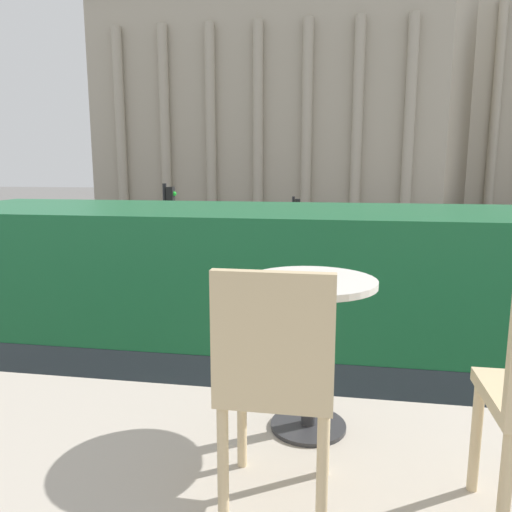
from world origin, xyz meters
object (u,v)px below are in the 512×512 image
at_px(pedestrian_yellow, 325,246).
at_px(pedestrian_grey, 425,230).
at_px(cafe_dining_table, 310,320).
at_px(plaza_building_left, 270,111).
at_px(double_decker_bus, 355,353).
at_px(pedestrian_olive, 396,229).
at_px(traffic_light_near, 168,233).
at_px(traffic_light_mid, 295,224).
at_px(cafe_chair_0, 276,375).

distance_m(pedestrian_yellow, pedestrian_grey, 8.93).
relative_size(cafe_dining_table, plaza_building_left, 0.02).
distance_m(double_decker_bus, plaza_building_left, 47.77).
bearing_deg(pedestrian_yellow, pedestrian_olive, -81.30).
xyz_separation_m(cafe_dining_table, traffic_light_near, (-4.89, 11.87, -1.26)).
height_order(double_decker_bus, plaza_building_left, plaza_building_left).
height_order(plaza_building_left, traffic_light_near, plaza_building_left).
xyz_separation_m(plaza_building_left, pedestrian_yellow, (6.72, -29.71, -9.24)).
xyz_separation_m(double_decker_bus, cafe_dining_table, (-0.37, -3.94, 1.65)).
bearing_deg(traffic_light_near, traffic_light_mid, 64.59).
bearing_deg(traffic_light_near, pedestrian_olive, 62.48).
bearing_deg(pedestrian_yellow, cafe_chair_0, 128.64).
xyz_separation_m(traffic_light_mid, pedestrian_yellow, (1.21, 2.13, -1.25)).
distance_m(cafe_dining_table, pedestrian_olive, 28.28).
xyz_separation_m(double_decker_bus, pedestrian_olive, (3.10, 23.97, -1.29)).
xyz_separation_m(double_decker_bus, traffic_light_mid, (-2.07, 14.65, -0.06)).
distance_m(double_decker_bus, traffic_light_mid, 14.80).
distance_m(traffic_light_near, pedestrian_olive, 18.17).
bearing_deg(double_decker_bus, pedestrian_olive, 86.74).
bearing_deg(pedestrian_olive, pedestrian_grey, 27.00).
relative_size(plaza_building_left, pedestrian_yellow, 19.29).
bearing_deg(cafe_chair_0, traffic_light_near, 112.97).
xyz_separation_m(cafe_dining_table, cafe_chair_0, (-0.08, -0.59, -0.02)).
bearing_deg(double_decker_bus, traffic_light_mid, 102.15).
height_order(cafe_chair_0, pedestrian_grey, cafe_chair_0).
distance_m(double_decker_bus, traffic_light_near, 9.53).
bearing_deg(traffic_light_near, pedestrian_yellow, 63.57).
distance_m(pedestrian_yellow, pedestrian_olive, 8.21).
bearing_deg(pedestrian_yellow, pedestrian_grey, -90.80).
bearing_deg(traffic_light_mid, cafe_chair_0, -85.18).
bearing_deg(traffic_light_near, cafe_dining_table, -67.60).
height_order(traffic_light_near, traffic_light_mid, traffic_light_near).
height_order(plaza_building_left, pedestrian_yellow, plaza_building_left).
bearing_deg(cafe_chair_0, double_decker_bus, 86.16).
distance_m(pedestrian_olive, pedestrian_grey, 1.59).
relative_size(traffic_light_near, pedestrian_grey, 2.38).
bearing_deg(pedestrian_grey, cafe_dining_table, -175.49).
bearing_deg(cafe_dining_table, traffic_light_near, 112.40).
height_order(cafe_chair_0, traffic_light_near, cafe_chair_0).
relative_size(traffic_light_near, pedestrian_yellow, 2.43).
height_order(traffic_light_near, pedestrian_yellow, traffic_light_near).
distance_m(cafe_chair_0, traffic_light_mid, 19.33).
distance_m(cafe_chair_0, pedestrian_olive, 28.88).
xyz_separation_m(cafe_chair_0, pedestrian_olive, (3.55, 28.51, -2.92)).
distance_m(plaza_building_left, traffic_light_mid, 33.29).
height_order(plaza_building_left, traffic_light_mid, plaza_building_left).
bearing_deg(pedestrian_yellow, plaza_building_left, -39.72).
bearing_deg(plaza_building_left, cafe_chair_0, -82.05).
xyz_separation_m(cafe_dining_table, pedestrian_olive, (3.47, 27.92, -2.94)).
bearing_deg(cafe_chair_0, cafe_dining_table, 83.88).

